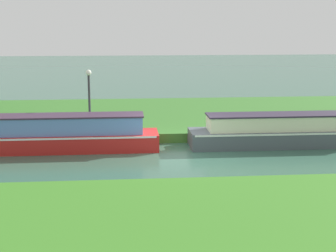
# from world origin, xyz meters

# --- Properties ---
(ground_plane) EXTENTS (120.00, 120.00, 0.00)m
(ground_plane) POSITION_xyz_m (0.00, 0.00, 0.00)
(ground_plane) COLOR #335B49
(riverbank_far) EXTENTS (72.00, 10.00, 0.40)m
(riverbank_far) POSITION_xyz_m (0.00, 7.00, 0.20)
(riverbank_far) COLOR #336A27
(riverbank_far) RESTS_ON ground_plane
(slate_barge) EXTENTS (9.07, 1.59, 1.32)m
(slate_barge) POSITION_xyz_m (5.01, 1.20, 0.56)
(slate_barge) COLOR #485259
(slate_barge) RESTS_ON ground_plane
(red_narrowboat) EXTENTS (10.04, 1.56, 2.15)m
(red_narrowboat) POSITION_xyz_m (-5.46, 1.20, 0.66)
(red_narrowboat) COLOR red
(red_narrowboat) RESTS_ON ground_plane
(lamp_post) EXTENTS (0.24, 0.24, 2.60)m
(lamp_post) POSITION_xyz_m (-3.39, 3.00, 2.06)
(lamp_post) COLOR #333338
(lamp_post) RESTS_ON riverbank_far
(mooring_post_near) EXTENTS (0.14, 0.14, 0.61)m
(mooring_post_near) POSITION_xyz_m (-6.51, 2.32, 0.71)
(mooring_post_near) COLOR brown
(mooring_post_near) RESTS_ON riverbank_far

